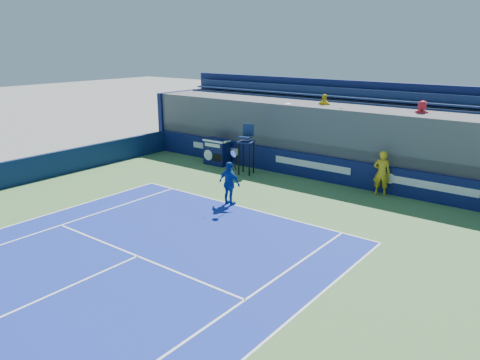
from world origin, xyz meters
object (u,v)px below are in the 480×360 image
Objects in this scene: umpire_chair at (246,144)px; tennis_player at (230,183)px; ball_person at (382,173)px; match_clock at (217,151)px.

tennis_player reaches higher than umpire_chair.
umpire_chair is at bearing -5.30° from ball_person.
umpire_chair reaches higher than ball_person.
match_clock is (-8.88, -0.32, -0.23)m from ball_person.
match_clock is at bearing 167.78° from umpire_chair.
match_clock is 6.50m from tennis_player.
match_clock is at bearing 135.02° from tennis_player.
tennis_player reaches higher than ball_person.
match_clock is 0.56× the size of umpire_chair.
umpire_chair is at bearing -12.22° from match_clock.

